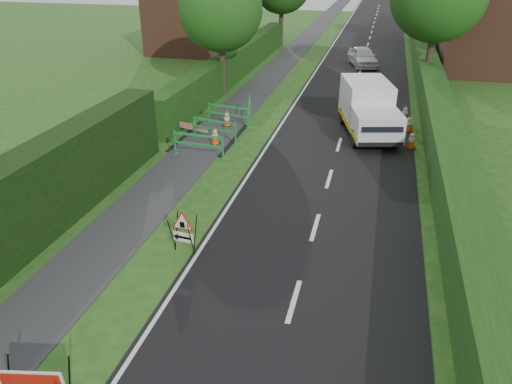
{
  "coord_description": "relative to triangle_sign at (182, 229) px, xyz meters",
  "views": [
    {
      "loc": [
        3.91,
        -8.17,
        7.39
      ],
      "look_at": [
        0.75,
        4.33,
        1.04
      ],
      "focal_mm": 35.0,
      "sensor_mm": 36.0,
      "label": 1
    }
  ],
  "objects": [
    {
      "name": "ped_barrier_0",
      "position": [
        -1.89,
        6.42,
        -0.09
      ],
      "size": [
        2.08,
        0.46,
        1.0
      ],
      "rotation": [
        0.0,
        0.0,
        -0.05
      ],
      "color": "#198A35",
      "rests_on": "ground"
    },
    {
      "name": "works_van",
      "position": [
        4.28,
        10.89,
        0.43
      ],
      "size": [
        2.98,
        5.06,
        2.17
      ],
      "rotation": [
        0.0,
        0.0,
        0.26
      ],
      "color": "silver",
      "rests_on": "ground"
    },
    {
      "name": "tree_nw",
      "position": [
        -3.84,
        15.66,
        3.76
      ],
      "size": [
        4.4,
        4.4,
        6.7
      ],
      "color": "#2D2116",
      "rests_on": "ground"
    },
    {
      "name": "ped_barrier_2",
      "position": [
        -1.9,
        10.35,
        -0.09
      ],
      "size": [
        2.09,
        0.72,
        1.0
      ],
      "rotation": [
        0.0,
        0.0,
        -0.18
      ],
      "color": "#198A35",
      "rests_on": "ground"
    },
    {
      "name": "traffic_cone_0",
      "position": [
        6.13,
        9.51,
        -0.33
      ],
      "size": [
        0.38,
        0.38,
        0.79
      ],
      "color": "black",
      "rests_on": "ground"
    },
    {
      "name": "traffic_cone_3",
      "position": [
        -1.75,
        7.98,
        -0.33
      ],
      "size": [
        0.38,
        0.38,
        0.79
      ],
      "color": "black",
      "rests_on": "ground"
    },
    {
      "name": "traffic_cone_4",
      "position": [
        -1.96,
        10.34,
        -0.33
      ],
      "size": [
        0.38,
        0.38,
        0.79
      ],
      "color": "black",
      "rests_on": "ground"
    },
    {
      "name": "house_east_a",
      "position": [
        11.76,
        25.66,
        2.17
      ],
      "size": [
        7.5,
        7.4,
        7.88
      ],
      "color": "brown",
      "rests_on": "ground"
    },
    {
      "name": "traffic_cone_1",
      "position": [
        6.08,
        11.65,
        -0.33
      ],
      "size": [
        0.38,
        0.38,
        0.79
      ],
      "color": "black",
      "rests_on": "ground"
    },
    {
      "name": "house_west",
      "position": [
        -9.24,
        27.66,
        2.17
      ],
      "size": [
        7.5,
        7.4,
        7.88
      ],
      "color": "brown",
      "rests_on": "ground"
    },
    {
      "name": "hatchback_car",
      "position": [
        3.28,
        24.92,
        -0.08
      ],
      "size": [
        2.55,
        4.04,
        1.28
      ],
      "primitive_type": "imported",
      "rotation": [
        0.0,
        0.0,
        0.3
      ],
      "color": "white",
      "rests_on": "ground"
    },
    {
      "name": "ped_barrier_1",
      "position": [
        -1.84,
        8.24,
        -0.09
      ],
      "size": [
        2.09,
        0.8,
        1.0
      ],
      "rotation": [
        0.0,
        0.0,
        -0.23
      ],
      "color": "#198A35",
      "rests_on": "ground"
    },
    {
      "name": "ground",
      "position": [
        0.76,
        -2.34,
        -0.72
      ],
      "size": [
        120.0,
        120.0,
        0.0
      ],
      "primitive_type": "plane",
      "color": "#1D4D16",
      "rests_on": "ground"
    },
    {
      "name": "triangle_sign",
      "position": [
        0.0,
        0.0,
        0.0
      ],
      "size": [
        0.78,
        0.78,
        1.04
      ],
      "rotation": [
        0.0,
        0.0,
        -0.1
      ],
      "color": "black",
      "rests_on": "ground"
    },
    {
      "name": "footpath",
      "position": [
        -2.24,
        32.66,
        -0.72
      ],
      "size": [
        2.0,
        90.0,
        0.02
      ],
      "primitive_type": "cube",
      "color": "#2D2D30",
      "rests_on": "ground"
    },
    {
      "name": "house_east_b",
      "position": [
        12.76,
        39.66,
        2.17
      ],
      "size": [
        7.5,
        7.4,
        7.88
      ],
      "color": "brown",
      "rests_on": "ground"
    },
    {
      "name": "hedge_east",
      "position": [
        7.26,
        13.66,
        -0.72
      ],
      "size": [
        1.2,
        50.0,
        1.5
      ],
      "primitive_type": "cube",
      "color": "#14380F",
      "rests_on": "ground"
    },
    {
      "name": "road_surface",
      "position": [
        3.26,
        32.66,
        -0.72
      ],
      "size": [
        6.0,
        90.0,
        0.02
      ],
      "primitive_type": "cube",
      "color": "black",
      "rests_on": "ground"
    },
    {
      "name": "hedge_west_far",
      "position": [
        -4.24,
        19.66,
        -0.72
      ],
      "size": [
        1.0,
        24.0,
        1.8
      ],
      "primitive_type": "cube",
      "color": "#14380F",
      "rests_on": "ground"
    },
    {
      "name": "ped_barrier_3",
      "position": [
        -1.18,
        11.37,
        -0.09
      ],
      "size": [
        0.82,
        2.09,
        1.0
      ],
      "rotation": [
        0.0,
        0.0,
        1.8
      ],
      "color": "#198A35",
      "rests_on": "ground"
    },
    {
      "name": "traffic_cone_2",
      "position": [
        5.93,
        13.21,
        -0.33
      ],
      "size": [
        0.38,
        0.38,
        0.79
      ],
      "color": "black",
      "rests_on": "ground"
    },
    {
      "name": "redwhite_plank",
      "position": [
        -2.91,
        8.58,
        -0.72
      ],
      "size": [
        1.44,
        0.5,
        0.25
      ],
      "primitive_type": "cube",
      "rotation": [
        0.0,
        0.0,
        -0.32
      ],
      "color": "red",
      "rests_on": "ground"
    }
  ]
}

